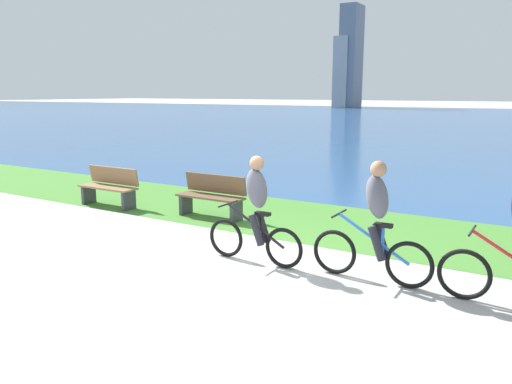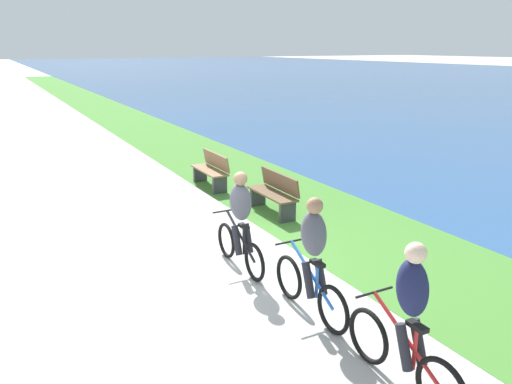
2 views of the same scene
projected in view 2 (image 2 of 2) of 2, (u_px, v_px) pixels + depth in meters
The scene contains 7 objects.
ground_plane at pixel (206, 270), 8.30m from camera, with size 300.00×300.00×0.00m, color #B2AFA8.
grass_strip_bayside at pixel (363, 235), 9.80m from camera, with size 120.00×3.11×0.01m, color #478433.
cyclist_lead at pixel (240, 222), 8.11m from camera, with size 1.66×0.52×1.66m.
cyclist_trailing at pixel (312, 259), 6.68m from camera, with size 1.72×0.52×1.69m.
cyclist_distant_rear at pixel (408, 320), 5.19m from camera, with size 1.74×0.52×1.70m.
bench_near_path at pixel (274, 193), 11.01m from camera, with size 1.50×0.47×0.90m.
bench_far_along_path at pixel (211, 170), 13.07m from camera, with size 1.50×0.47×0.90m.
Camera 2 is at (7.10, -2.86, 3.55)m, focal length 35.35 mm.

